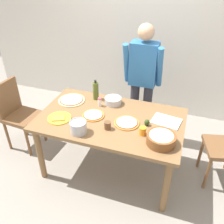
# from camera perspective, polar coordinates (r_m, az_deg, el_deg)

# --- Properties ---
(ground) EXTENTS (8.00, 8.00, 0.00)m
(ground) POSITION_cam_1_polar(r_m,az_deg,el_deg) (3.20, -0.30, -12.69)
(ground) COLOR gray
(wall_back) EXTENTS (5.60, 0.10, 2.60)m
(wall_back) POSITION_cam_1_polar(r_m,az_deg,el_deg) (3.90, 7.78, 18.20)
(wall_back) COLOR silver
(wall_back) RESTS_ON ground
(dining_table) EXTENTS (1.60, 0.96, 0.76)m
(dining_table) POSITION_cam_1_polar(r_m,az_deg,el_deg) (2.75, -0.34, -2.99)
(dining_table) COLOR brown
(dining_table) RESTS_ON ground
(person_cook) EXTENTS (0.49, 0.25, 1.62)m
(person_cook) POSITION_cam_1_polar(r_m,az_deg,el_deg) (3.21, 7.16, 7.97)
(person_cook) COLOR #2D2D38
(person_cook) RESTS_ON ground
(chair_wooden_left) EXTENTS (0.43, 0.43, 0.95)m
(chair_wooden_left) POSITION_cam_1_polar(r_m,az_deg,el_deg) (3.45, -21.29, 0.13)
(chair_wooden_left) COLOR brown
(chair_wooden_left) RESTS_ON ground
(pizza_raw_on_board) EXTENTS (0.33, 0.33, 0.02)m
(pizza_raw_on_board) POSITION_cam_1_polar(r_m,az_deg,el_deg) (3.05, -9.41, 2.77)
(pizza_raw_on_board) COLOR beige
(pizza_raw_on_board) RESTS_ON dining_table
(pizza_cooked_on_tray) EXTENTS (0.27, 0.27, 0.02)m
(pizza_cooked_on_tray) POSITION_cam_1_polar(r_m,az_deg,el_deg) (2.62, 3.45, -2.53)
(pizza_cooked_on_tray) COLOR #C67A33
(pizza_cooked_on_tray) RESTS_ON dining_table
(pizza_second_cooked) EXTENTS (0.25, 0.25, 0.02)m
(pizza_second_cooked) POSITION_cam_1_polar(r_m,az_deg,el_deg) (2.74, -4.40, -0.74)
(pizza_second_cooked) COLOR #C67A33
(pizza_second_cooked) RESTS_ON dining_table
(plate_with_slice) EXTENTS (0.26, 0.26, 0.02)m
(plate_with_slice) POSITION_cam_1_polar(r_m,az_deg,el_deg) (2.75, -12.22, -1.40)
(plate_with_slice) COLOR gold
(plate_with_slice) RESTS_ON dining_table
(popcorn_bowl) EXTENTS (0.28, 0.28, 0.11)m
(popcorn_bowl) POSITION_cam_1_polar(r_m,az_deg,el_deg) (2.37, 11.40, -6.03)
(popcorn_bowl) COLOR brown
(popcorn_bowl) RESTS_ON dining_table
(mixing_bowl_steel) EXTENTS (0.20, 0.20, 0.08)m
(mixing_bowl_steel) POSITION_cam_1_polar(r_m,az_deg,el_deg) (2.94, 0.24, 2.64)
(mixing_bowl_steel) COLOR #B7B7BC
(mixing_bowl_steel) RESTS_ON dining_table
(olive_oil_bottle) EXTENTS (0.07, 0.07, 0.26)m
(olive_oil_bottle) POSITION_cam_1_polar(r_m,az_deg,el_deg) (3.01, -3.82, 4.97)
(olive_oil_bottle) COLOR #47561E
(olive_oil_bottle) RESTS_ON dining_table
(steel_pot) EXTENTS (0.17, 0.17, 0.13)m
(steel_pot) POSITION_cam_1_polar(r_m,az_deg,el_deg) (2.48, -7.87, -3.48)
(steel_pot) COLOR #B7B7BC
(steel_pot) RESTS_ON dining_table
(cup_orange) EXTENTS (0.07, 0.07, 0.08)m
(cup_orange) POSITION_cam_1_polar(r_m,az_deg,el_deg) (2.47, 7.16, -4.40)
(cup_orange) COLOR orange
(cup_orange) RESTS_ON dining_table
(cup_small_brown) EXTENTS (0.07, 0.07, 0.08)m
(cup_small_brown) POSITION_cam_1_polar(r_m,az_deg,el_deg) (2.52, -1.04, -3.13)
(cup_small_brown) COLOR brown
(cup_small_brown) RESTS_ON dining_table
(salt_shaker) EXTENTS (0.04, 0.04, 0.11)m
(salt_shaker) POSITION_cam_1_polar(r_m,az_deg,el_deg) (2.89, -2.91, 2.36)
(salt_shaker) COLOR white
(salt_shaker) RESTS_ON dining_table
(cutting_board_white) EXTENTS (0.33, 0.27, 0.01)m
(cutting_board_white) POSITION_cam_1_polar(r_m,az_deg,el_deg) (2.71, 12.55, -2.08)
(cutting_board_white) COLOR white
(cutting_board_white) RESTS_ON dining_table
(avocado) EXTENTS (0.06, 0.06, 0.07)m
(avocado) POSITION_cam_1_polar(r_m,az_deg,el_deg) (2.60, 8.17, -2.41)
(avocado) COLOR #2D4219
(avocado) RESTS_ON dining_table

